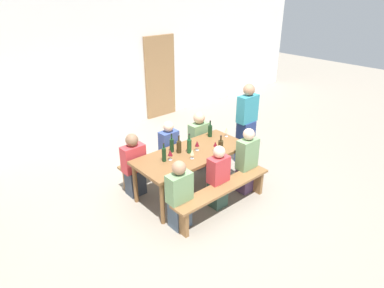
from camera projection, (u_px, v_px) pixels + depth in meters
name	position (u px, v px, depth m)	size (l,w,h in m)	color
ground_plane	(192.00, 191.00, 5.77)	(24.00, 24.00, 0.00)	gray
back_wall	(90.00, 65.00, 7.44)	(14.00, 0.20, 3.20)	white
wooden_door	(160.00, 77.00, 8.65)	(0.90, 0.06, 2.10)	#9E7247
tasting_table	(192.00, 157.00, 5.48)	(1.93, 0.85, 0.75)	brown
bench_near	(223.00, 192.00, 5.12)	(1.83, 0.30, 0.45)	olive
bench_far	(166.00, 158.00, 6.11)	(1.83, 0.30, 0.45)	olive
wine_bottle_0	(179.00, 146.00, 5.39)	(0.08, 0.08, 0.30)	#332814
wine_bottle_1	(189.00, 146.00, 5.38)	(0.07, 0.07, 0.33)	#194723
wine_bottle_2	(172.00, 145.00, 5.41)	(0.07, 0.07, 0.32)	#143319
wine_bottle_3	(210.00, 131.00, 5.96)	(0.08, 0.08, 0.30)	#143319
wine_bottle_4	(164.00, 154.00, 5.12)	(0.07, 0.07, 0.31)	#143319
wine_bottle_5	(221.00, 147.00, 5.32)	(0.08, 0.08, 0.33)	#332814
wine_glass_0	(192.00, 153.00, 5.20)	(0.07, 0.07, 0.16)	silver
wine_glass_1	(227.00, 130.00, 5.96)	(0.06, 0.06, 0.17)	silver
wine_glass_2	(170.00, 153.00, 5.15)	(0.08, 0.08, 0.17)	silver
wine_glass_3	(197.00, 144.00, 5.46)	(0.07, 0.07, 0.17)	silver
wine_glass_4	(215.00, 144.00, 5.43)	(0.07, 0.07, 0.17)	silver
seated_guest_near_0	(179.00, 197.00, 4.72)	(0.36, 0.24, 1.08)	#46566A
seated_guest_near_1	(218.00, 178.00, 5.18)	(0.33, 0.24, 1.06)	#2F4A3F
seated_guest_near_2	(247.00, 162.00, 5.56)	(0.36, 0.24, 1.16)	#513859
seated_guest_far_0	(134.00, 166.00, 5.48)	(0.38, 0.24, 1.11)	#363E4B
seated_guest_far_1	(169.00, 153.00, 5.90)	(0.32, 0.24, 1.13)	#41563D
seated_guest_far_2	(199.00, 141.00, 6.32)	(0.39, 0.24, 1.12)	#4C4B55
standing_host	(246.00, 126.00, 6.41)	(0.41, 0.24, 1.59)	navy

